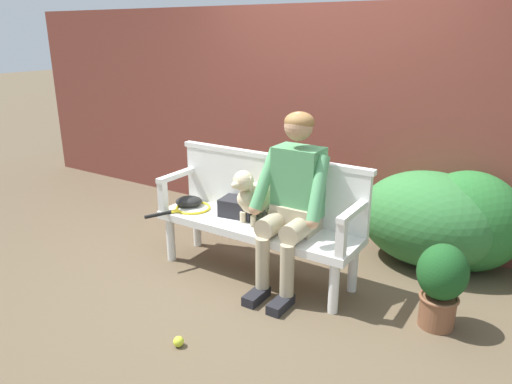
{
  "coord_description": "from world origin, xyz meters",
  "views": [
    {
      "loc": [
        1.84,
        -2.85,
        1.83
      ],
      "look_at": [
        0.0,
        0.0,
        0.69
      ],
      "focal_mm": 33.62,
      "sensor_mm": 36.0,
      "label": 1
    }
  ],
  "objects": [
    {
      "name": "ground_plane",
      "position": [
        0.0,
        0.0,
        0.0
      ],
      "size": [
        40.0,
        40.0,
        0.0
      ],
      "primitive_type": "plane",
      "color": "brown"
    },
    {
      "name": "brick_garden_fence",
      "position": [
        0.0,
        1.34,
        1.03
      ],
      "size": [
        8.0,
        0.3,
        2.06
      ],
      "primitive_type": "cube",
      "color": "brown",
      "rests_on": "ground"
    },
    {
      "name": "hedge_bush_far_right",
      "position": [
        1.35,
        1.0,
        0.41
      ],
      "size": [
        0.83,
        0.61,
        0.81
      ],
      "primitive_type": "ellipsoid",
      "color": "#286B2D",
      "rests_on": "ground"
    },
    {
      "name": "hedge_bush_far_left",
      "position": [
        1.06,
        0.94,
        0.39
      ],
      "size": [
        1.13,
        0.85,
        0.77
      ],
      "primitive_type": "ellipsoid",
      "color": "#337538",
      "rests_on": "ground"
    },
    {
      "name": "garden_bench",
      "position": [
        0.0,
        0.0,
        0.37
      ],
      "size": [
        1.63,
        0.46,
        0.44
      ],
      "color": "white",
      "rests_on": "ground"
    },
    {
      "name": "bench_backrest",
      "position": [
        0.0,
        0.2,
        0.69
      ],
      "size": [
        1.67,
        0.06,
        0.5
      ],
      "color": "white",
      "rests_on": "garden_bench"
    },
    {
      "name": "bench_armrest_left_end",
      "position": [
        -0.77,
        -0.08,
        0.63
      ],
      "size": [
        0.06,
        0.46,
        0.28
      ],
      "color": "white",
      "rests_on": "garden_bench"
    },
    {
      "name": "bench_armrest_right_end",
      "position": [
        0.77,
        -0.08,
        0.63
      ],
      "size": [
        0.06,
        0.46,
        0.28
      ],
      "color": "white",
      "rests_on": "garden_bench"
    },
    {
      "name": "person_seated",
      "position": [
        0.32,
        -0.01,
        0.71
      ],
      "size": [
        0.56,
        0.63,
        1.31
      ],
      "color": "black",
      "rests_on": "ground"
    },
    {
      "name": "dog_on_bench",
      "position": [
        -0.03,
        0.0,
        0.65
      ],
      "size": [
        0.26,
        0.43,
        0.43
      ],
      "color": "beige",
      "rests_on": "garden_bench"
    },
    {
      "name": "tennis_racket",
      "position": [
        -0.61,
        -0.05,
        0.44
      ],
      "size": [
        0.38,
        0.58,
        0.03
      ],
      "color": "yellow",
      "rests_on": "garden_bench"
    },
    {
      "name": "baseball_glove",
      "position": [
        -0.67,
        -0.0,
        0.48
      ],
      "size": [
        0.28,
        0.27,
        0.09
      ],
      "primitive_type": "ellipsoid",
      "rotation": [
        0.0,
        0.0,
        0.66
      ],
      "color": "black",
      "rests_on": "garden_bench"
    },
    {
      "name": "sports_bag",
      "position": [
        -0.2,
        0.06,
        0.51
      ],
      "size": [
        0.3,
        0.24,
        0.14
      ],
      "primitive_type": "cube",
      "rotation": [
        0.0,
        0.0,
        0.14
      ],
      "color": "#232328",
      "rests_on": "garden_bench"
    },
    {
      "name": "tennis_ball",
      "position": [
        0.1,
        -1.03,
        0.03
      ],
      "size": [
        0.07,
        0.07,
        0.07
      ],
      "primitive_type": "sphere",
      "color": "#CCDB33",
      "rests_on": "ground"
    },
    {
      "name": "potted_plant",
      "position": [
        1.37,
        0.05,
        0.32
      ],
      "size": [
        0.32,
        0.32,
        0.57
      ],
      "color": "brown",
      "rests_on": "ground"
    }
  ]
}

